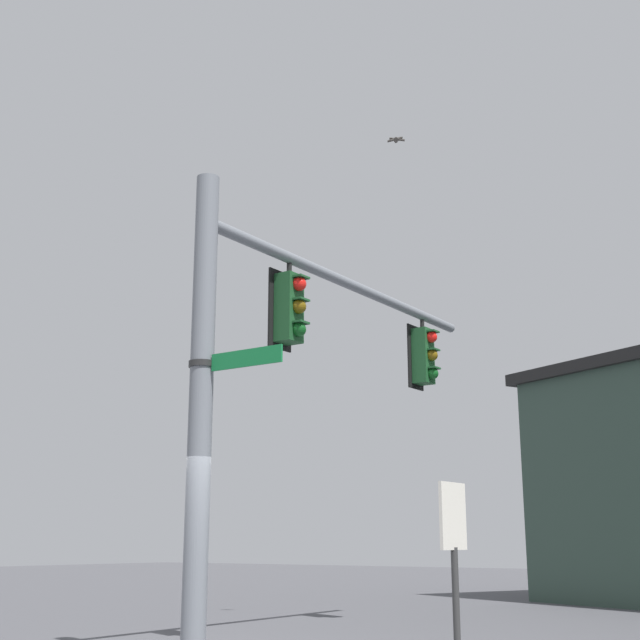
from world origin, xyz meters
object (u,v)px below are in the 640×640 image
bird_flying (396,140)px  historical_marker (454,547)px  street_name_sign (221,362)px  traffic_light_mid_inner (424,356)px  traffic_light_nearest_pole (290,308)px

bird_flying → historical_marker: bird_flying is taller
street_name_sign → historical_marker: street_name_sign is taller
traffic_light_mid_inner → historical_marker: bearing=30.9°
traffic_light_nearest_pole → traffic_light_mid_inner: size_ratio=1.00×
traffic_light_mid_inner → bird_flying: size_ratio=4.11×
bird_flying → traffic_light_nearest_pole: bearing=2.0°
traffic_light_mid_inner → historical_marker: (5.11, 3.06, -3.46)m
bird_flying → traffic_light_mid_inner: bearing=175.5°
traffic_light_mid_inner → bird_flying: bird_flying is taller
traffic_light_nearest_pole → street_name_sign: bearing=9.9°
traffic_light_nearest_pole → bird_flying: 5.43m
street_name_sign → historical_marker: 3.67m
traffic_light_mid_inner → historical_marker: traffic_light_mid_inner is taller
historical_marker → traffic_light_mid_inner: bearing=-149.1°
street_name_sign → bird_flying: 7.58m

